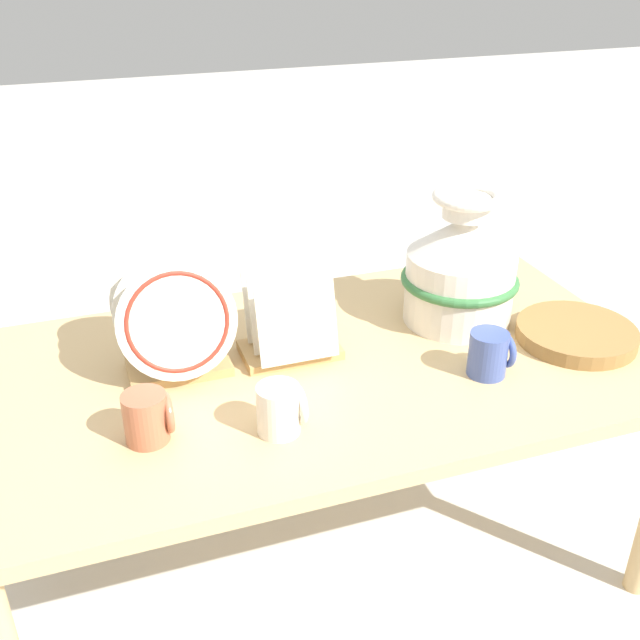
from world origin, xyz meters
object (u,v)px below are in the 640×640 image
at_px(dish_rack_round_plates, 176,328).
at_px(wicker_charger_stack, 576,334).
at_px(ceramic_vase, 461,267).
at_px(mug_terracotta_glaze, 148,417).
at_px(dish_rack_square_plates, 289,330).
at_px(mug_cobalt_glaze, 490,353).
at_px(mug_cream_glaze, 281,409).

height_order(dish_rack_round_plates, wicker_charger_stack, dish_rack_round_plates).
distance_m(ceramic_vase, mug_terracotta_glaze, 0.84).
xyz_separation_m(dish_rack_square_plates, mug_cobalt_glaze, (0.39, -0.22, -0.01)).
distance_m(ceramic_vase, mug_cobalt_glaze, 0.27).
relative_size(ceramic_vase, wicker_charger_stack, 1.18).
xyz_separation_m(dish_rack_square_plates, mug_cream_glaze, (-0.10, -0.28, -0.01)).
relative_size(wicker_charger_stack, mug_cream_glaze, 2.77).
xyz_separation_m(ceramic_vase, mug_terracotta_glaze, (-0.79, -0.24, -0.09)).
relative_size(dish_rack_round_plates, mug_cream_glaze, 2.69).
relative_size(wicker_charger_stack, mug_terracotta_glaze, 2.77).
xyz_separation_m(mug_cobalt_glaze, mug_cream_glaze, (-0.49, -0.05, 0.00)).
bearing_deg(dish_rack_round_plates, mug_cobalt_glaze, -19.47).
relative_size(ceramic_vase, mug_cobalt_glaze, 3.27).
height_order(dish_rack_round_plates, dish_rack_square_plates, dish_rack_round_plates).
bearing_deg(dish_rack_round_plates, wicker_charger_stack, -10.35).
bearing_deg(ceramic_vase, mug_terracotta_glaze, -162.97).
relative_size(mug_cream_glaze, mug_terracotta_glaze, 1.00).
bearing_deg(wicker_charger_stack, dish_rack_round_plates, 169.65).
relative_size(ceramic_vase, mug_terracotta_glaze, 3.27).
xyz_separation_m(dish_rack_round_plates, mug_terracotta_glaze, (-0.09, -0.22, -0.06)).
height_order(dish_rack_round_plates, mug_terracotta_glaze, dish_rack_round_plates).
xyz_separation_m(ceramic_vase, mug_cobalt_glaze, (-0.06, -0.25, -0.09)).
distance_m(wicker_charger_stack, mug_terracotta_glaze, 1.02).
distance_m(mug_cobalt_glaze, mug_terracotta_glaze, 0.74).
relative_size(dish_rack_round_plates, dish_rack_square_plates, 1.23).
bearing_deg(mug_cobalt_glaze, mug_cream_glaze, -174.11).
distance_m(ceramic_vase, mug_cream_glaze, 0.63).
bearing_deg(mug_cobalt_glaze, mug_terracotta_glaze, 179.48).
bearing_deg(mug_cream_glaze, dish_rack_square_plates, 69.56).
height_order(ceramic_vase, dish_rack_square_plates, ceramic_vase).
xyz_separation_m(dish_rack_square_plates, wicker_charger_stack, (0.66, -0.16, -0.05)).
bearing_deg(mug_cobalt_glaze, dish_rack_round_plates, 160.53).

